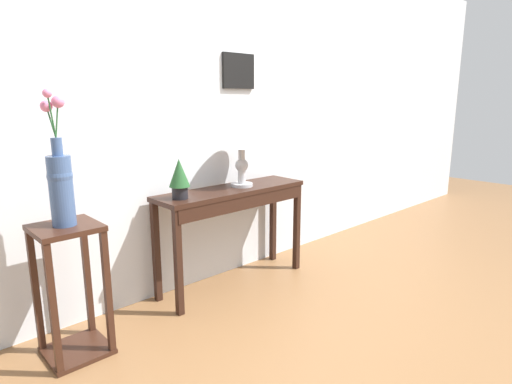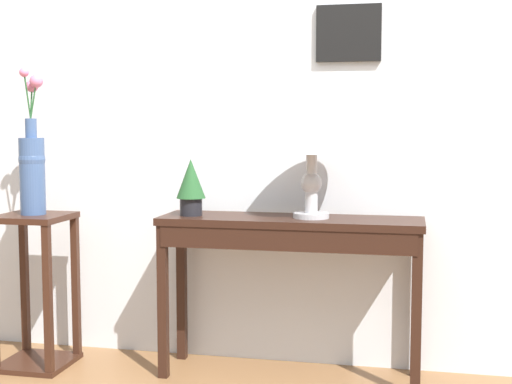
{
  "view_description": "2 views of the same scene",
  "coord_description": "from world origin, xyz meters",
  "px_view_note": "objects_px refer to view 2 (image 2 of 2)",
  "views": [
    {
      "loc": [
        -2.05,
        -1.35,
        1.45
      ],
      "look_at": [
        0.19,
        1.05,
        0.73
      ],
      "focal_mm": 29.64,
      "sensor_mm": 36.0,
      "label": 1
    },
    {
      "loc": [
        0.52,
        -2.24,
        1.22
      ],
      "look_at": [
        -0.21,
        1.16,
        0.9
      ],
      "focal_mm": 49.93,
      "sensor_mm": 36.0,
      "label": 2
    }
  ],
  "objects_px": {
    "pedestal_stand_left": "(36,291)",
    "flower_vase_tall": "(32,164)",
    "potted_plant_on_console": "(191,184)",
    "console_table": "(290,243)",
    "table_lamp": "(312,138)"
  },
  "relations": [
    {
      "from": "console_table",
      "to": "potted_plant_on_console",
      "type": "relative_size",
      "value": 4.55
    },
    {
      "from": "pedestal_stand_left",
      "to": "flower_vase_tall",
      "type": "height_order",
      "value": "flower_vase_tall"
    },
    {
      "from": "console_table",
      "to": "flower_vase_tall",
      "type": "xyz_separation_m",
      "value": [
        -1.28,
        -0.09,
        0.37
      ]
    },
    {
      "from": "pedestal_stand_left",
      "to": "flower_vase_tall",
      "type": "relative_size",
      "value": 1.07
    },
    {
      "from": "potted_plant_on_console",
      "to": "pedestal_stand_left",
      "type": "height_order",
      "value": "potted_plant_on_console"
    },
    {
      "from": "flower_vase_tall",
      "to": "table_lamp",
      "type": "bearing_deg",
      "value": 4.73
    },
    {
      "from": "potted_plant_on_console",
      "to": "pedestal_stand_left",
      "type": "bearing_deg",
      "value": -173.78
    },
    {
      "from": "table_lamp",
      "to": "potted_plant_on_console",
      "type": "height_order",
      "value": "table_lamp"
    },
    {
      "from": "console_table",
      "to": "flower_vase_tall",
      "type": "relative_size",
      "value": 1.73
    },
    {
      "from": "console_table",
      "to": "flower_vase_tall",
      "type": "bearing_deg",
      "value": -175.89
    },
    {
      "from": "table_lamp",
      "to": "flower_vase_tall",
      "type": "bearing_deg",
      "value": -175.27
    },
    {
      "from": "console_table",
      "to": "flower_vase_tall",
      "type": "distance_m",
      "value": 1.34
    },
    {
      "from": "potted_plant_on_console",
      "to": "flower_vase_tall",
      "type": "height_order",
      "value": "flower_vase_tall"
    },
    {
      "from": "pedestal_stand_left",
      "to": "flower_vase_tall",
      "type": "distance_m",
      "value": 0.64
    },
    {
      "from": "table_lamp",
      "to": "pedestal_stand_left",
      "type": "bearing_deg",
      "value": -175.21
    }
  ]
}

